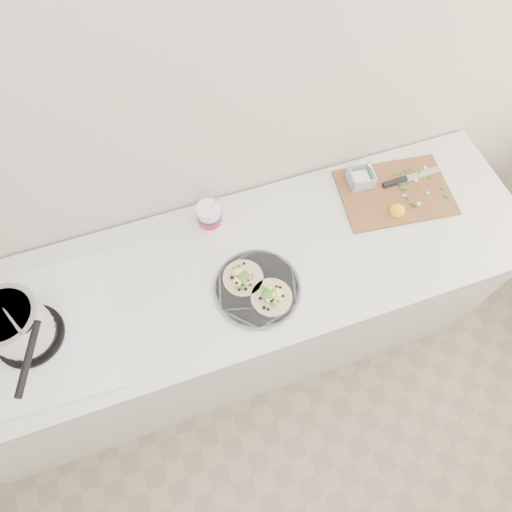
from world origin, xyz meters
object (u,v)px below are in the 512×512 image
object	(u,v)px
stove	(22,329)
tub	(210,215)
taco_plate	(257,287)
cutboard	(393,189)

from	to	relation	value
stove	tub	bearing A→B (deg)	21.23
taco_plate	tub	distance (m)	0.33
stove	cutboard	bearing A→B (deg)	8.35
taco_plate	cutboard	size ratio (longest dim) A/B	0.67
stove	cutboard	world-z (taller)	stove
stove	taco_plate	world-z (taller)	stove
tub	cutboard	distance (m)	0.74
tub	cutboard	size ratio (longest dim) A/B	0.44
tub	cutboard	xyz separation A→B (m)	(0.74, -0.09, -0.05)
tub	cutboard	bearing A→B (deg)	-6.87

